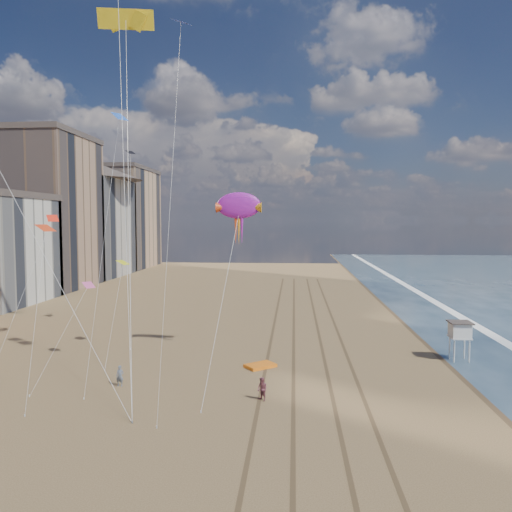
% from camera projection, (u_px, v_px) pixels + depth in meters
% --- Properties ---
extents(wet_sand, '(260.00, 260.00, 0.00)m').
position_uv_depth(wet_sand, '(447.00, 330.00, 57.82)').
color(wet_sand, '#42301E').
rests_on(wet_sand, ground).
extents(foam, '(260.00, 260.00, 0.00)m').
position_uv_depth(foam, '(485.00, 331.00, 57.49)').
color(foam, white).
rests_on(foam, ground).
extents(tracks, '(7.68, 120.00, 0.01)m').
position_uv_depth(tracks, '(307.00, 349.00, 49.13)').
color(tracks, brown).
rests_on(tracks, ground).
extents(buildings, '(34.72, 131.35, 29.00)m').
position_uv_depth(buildings, '(26.00, 216.00, 87.25)').
color(buildings, '#C6B284').
rests_on(buildings, ground).
extents(lifeguard_stand, '(1.98, 1.98, 3.57)m').
position_uv_depth(lifeguard_stand, '(460.00, 331.00, 45.06)').
color(lifeguard_stand, silver).
rests_on(lifeguard_stand, ground).
extents(grounded_kite, '(2.95, 2.80, 0.28)m').
position_uv_depth(grounded_kite, '(260.00, 366.00, 43.15)').
color(grounded_kite, orange).
rests_on(grounded_kite, ground).
extents(show_kite, '(4.28, 7.61, 19.38)m').
position_uv_depth(show_kite, '(239.00, 206.00, 45.97)').
color(show_kite, purple).
rests_on(show_kite, ground).
extents(kite_flyer_a, '(0.58, 0.38, 1.60)m').
position_uv_depth(kite_flyer_a, '(120.00, 376.00, 38.17)').
color(kite_flyer_a, slate).
rests_on(kite_flyer_a, ground).
extents(kite_flyer_b, '(1.01, 1.01, 1.66)m').
position_uv_depth(kite_flyer_b, '(262.00, 389.00, 35.09)').
color(kite_flyer_b, brown).
rests_on(kite_flyer_b, ground).
extents(parafoils, '(12.26, 16.65, 18.18)m').
position_uv_depth(parafoils, '(93.00, 1.00, 43.47)').
color(parafoils, black).
rests_on(parafoils, ground).
extents(small_kites, '(18.06, 19.64, 20.18)m').
position_uv_depth(small_kites, '(104.00, 181.00, 43.25)').
color(small_kites, black).
rests_on(small_kites, ground).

